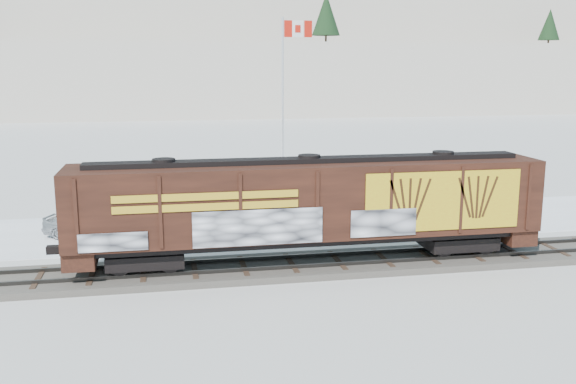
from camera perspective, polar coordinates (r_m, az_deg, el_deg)
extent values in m
plane|color=white|center=(27.39, 4.42, -6.65)|extent=(500.00, 500.00, 0.00)
cube|color=#59544C|center=(27.35, 4.43, -6.37)|extent=(50.00, 3.40, 0.28)
cube|color=#33302D|center=(26.62, 4.84, -6.38)|extent=(50.00, 0.10, 0.15)
cube|color=#33302D|center=(27.95, 4.05, -5.51)|extent=(50.00, 0.10, 0.15)
cube|color=white|center=(34.40, 1.15, -2.87)|extent=(40.00, 8.00, 0.03)
cube|color=white|center=(120.36, -7.62, 9.99)|extent=(360.00, 40.00, 12.00)
cube|color=white|center=(150.34, -8.36, 12.48)|extent=(360.00, 40.00, 24.00)
cube|color=white|center=(185.49, -8.92, 13.91)|extent=(360.00, 50.00, 35.00)
cone|color=black|center=(119.05, 3.41, 15.50)|extent=(5.04, 5.04, 7.38)
cone|color=black|center=(143.73, 22.23, 13.62)|extent=(4.20, 4.20, 6.15)
cube|color=black|center=(26.25, -12.54, -5.68)|extent=(3.00, 2.00, 0.90)
cube|color=black|center=(28.98, 14.81, -4.18)|extent=(3.00, 2.00, 0.90)
cylinder|color=black|center=(25.56, -14.73, -6.24)|extent=(0.90, 0.12, 0.90)
cube|color=black|center=(26.70, 1.85, -3.95)|extent=(19.33, 2.40, 0.25)
cube|color=#38190F|center=(26.32, 1.87, -0.56)|extent=(19.33, 3.00, 2.98)
cube|color=black|center=(26.04, 1.89, 2.86)|extent=(17.78, 0.90, 0.20)
cube|color=gold|center=(26.54, 13.67, -0.78)|extent=(6.57, 0.03, 2.41)
cube|color=#B98F1B|center=(24.16, -7.20, -0.86)|extent=(6.96, 0.02, 0.70)
cube|color=white|center=(24.59, -2.64, -3.17)|extent=(5.03, 0.03, 1.40)
cylinder|color=silver|center=(41.01, -0.47, -0.44)|extent=(0.90, 0.90, 0.20)
cylinder|color=silver|center=(40.26, -0.48, 7.29)|extent=(0.14, 0.14, 11.26)
cube|color=red|center=(40.29, 0.01, 14.32)|extent=(0.50, 0.07, 1.00)
cube|color=white|center=(40.41, 0.88, 14.30)|extent=(0.70, 0.09, 1.00)
cube|color=red|center=(40.54, 1.80, 14.29)|extent=(0.50, 0.07, 1.00)
imported|color=#ABADB2|center=(33.11, -17.49, -2.67)|extent=(4.49, 3.12, 1.42)
imported|color=silver|center=(32.61, 2.20, -2.13)|extent=(5.33, 3.48, 1.66)
imported|color=black|center=(35.66, 6.02, -1.18)|extent=(5.48, 3.97, 1.47)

